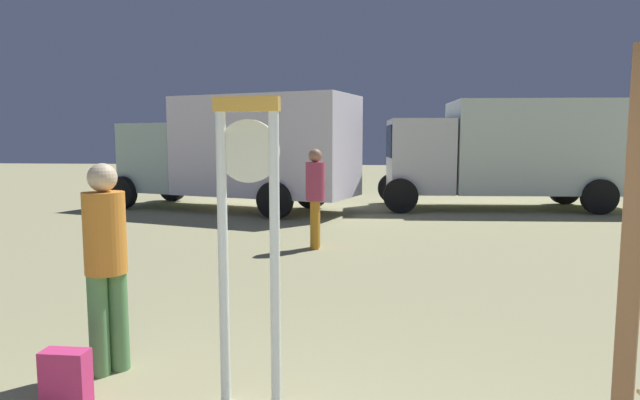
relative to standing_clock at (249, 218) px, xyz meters
name	(u,v)px	position (x,y,z in m)	size (l,w,h in m)	color
standing_clock	(249,218)	(0.00, 0.00, 0.00)	(0.46, 0.12, 2.18)	white
person_near_clock	(106,257)	(-1.26, 0.39, -0.40)	(0.33, 0.33, 1.71)	#538A50
backpack	(67,379)	(-1.29, -0.18, -1.15)	(0.33, 0.19, 0.41)	#CA316A
person_distant	(315,193)	(-0.16, 5.59, -0.38)	(0.33, 0.33, 1.74)	orange
box_truck_near	(242,150)	(-2.69, 10.54, 0.29)	(7.09, 4.17, 3.02)	white
box_truck_far	(517,150)	(4.77, 11.67, 0.27)	(7.07, 2.79, 2.95)	silver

